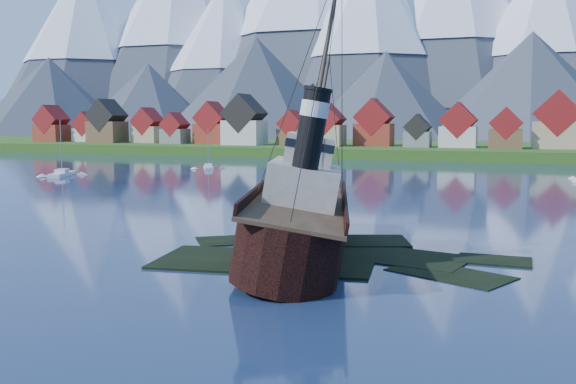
% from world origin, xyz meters
% --- Properties ---
extents(ground, '(1400.00, 1400.00, 0.00)m').
position_xyz_m(ground, '(0.00, 0.00, 0.00)').
color(ground, '#1C2C4E').
rests_on(ground, ground).
extents(shoal, '(31.71, 21.24, 1.14)m').
position_xyz_m(shoal, '(1.78, 2.15, -0.35)').
color(shoal, black).
rests_on(shoal, ground).
extents(shore_bank, '(600.00, 80.00, 3.20)m').
position_xyz_m(shore_bank, '(0.00, 170.00, 0.00)').
color(shore_bank, '#1D4313').
rests_on(shore_bank, ground).
extents(seawall, '(600.00, 2.50, 2.00)m').
position_xyz_m(seawall, '(0.00, 132.00, 0.00)').
color(seawall, '#3F3D38').
rests_on(seawall, ground).
extents(town, '(250.96, 16.69, 17.30)m').
position_xyz_m(town, '(-33.12, 152.18, 8.99)').
color(town, maroon).
rests_on(town, ground).
extents(mountains, '(965.00, 340.00, 205.00)m').
position_xyz_m(mountains, '(-0.79, 481.26, 89.34)').
color(mountains, '#2D333D').
rests_on(mountains, ground).
extents(tugboat_wreck, '(7.71, 33.24, 26.34)m').
position_xyz_m(tugboat_wreck, '(-1.77, 3.15, 3.29)').
color(tugboat_wreck, black).
rests_on(tugboat_wreck, ground).
extents(sailboat_a, '(5.71, 10.26, 12.21)m').
position_xyz_m(sailboat_a, '(-72.89, 57.80, 0.27)').
color(sailboat_a, silver).
rests_on(sailboat_a, ground).
extents(sailboat_c, '(5.54, 7.67, 9.97)m').
position_xyz_m(sailboat_c, '(-53.26, 85.73, 0.22)').
color(sailboat_c, silver).
rests_on(sailboat_c, ground).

